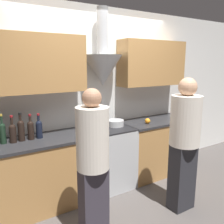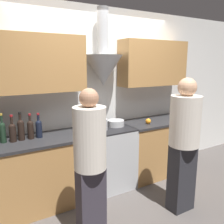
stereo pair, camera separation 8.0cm
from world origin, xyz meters
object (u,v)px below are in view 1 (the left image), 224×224
wine_bottle_5 (3,132)px  person_foreground_left (93,162)px  stock_pot (100,124)px  wine_bottle_6 (13,132)px  wine_bottle_7 (21,129)px  mixing_bowl (115,123)px  wine_bottle_8 (31,129)px  wine_bottle_9 (39,128)px  orange_fruit (148,121)px  person_foreground_right (184,140)px  stove_range (108,157)px

wine_bottle_5 → person_foreground_left: person_foreground_left is taller
stock_pot → wine_bottle_5: bearing=176.0°
wine_bottle_6 → person_foreground_left: size_ratio=0.20×
wine_bottle_7 → mixing_bowl: 1.32m
wine_bottle_8 → mixing_bowl: size_ratio=1.28×
wine_bottle_7 → wine_bottle_8: (0.11, -0.01, -0.01)m
wine_bottle_7 → wine_bottle_5: bearing=178.0°
wine_bottle_9 → orange_fruit: wine_bottle_9 is taller
wine_bottle_6 → person_foreground_right: 2.03m
stove_range → orange_fruit: size_ratio=10.81×
person_foreground_right → stove_range: bearing=117.4°
person_foreground_right → wine_bottle_7: bearing=148.8°
person_foreground_right → orange_fruit: bearing=80.6°
stove_range → wine_bottle_9: wine_bottle_9 is taller
wine_bottle_9 → mixing_bowl: bearing=-0.7°
wine_bottle_9 → person_foreground_right: (1.46, -1.01, -0.12)m
stove_range → person_foreground_left: person_foreground_left is taller
wine_bottle_7 → wine_bottle_6: bearing=-170.1°
person_foreground_left → wine_bottle_9: bearing=104.8°
stove_range → wine_bottle_8: wine_bottle_8 is taller
stove_range → stock_pot: (-0.15, -0.02, 0.52)m
wine_bottle_6 → wine_bottle_7: bearing=9.9°
stove_range → orange_fruit: orange_fruit is taller
orange_fruit → mixing_bowl: bearing=163.7°
wine_bottle_5 → wine_bottle_9: wine_bottle_5 is taller
wine_bottle_5 → mixing_bowl: bearing=-0.9°
stove_range → wine_bottle_6: size_ratio=2.76×
person_foreground_right → stock_pot: bearing=124.6°
wine_bottle_6 → wine_bottle_9: bearing=2.5°
person_foreground_left → person_foreground_right: size_ratio=0.96×
orange_fruit → person_foreground_right: bearing=-99.4°
wine_bottle_7 → person_foreground_right: size_ratio=0.21×
wine_bottle_8 → person_foreground_left: size_ratio=0.20×
mixing_bowl → person_foreground_left: size_ratio=0.15×
person_foreground_left → mixing_bowl: bearing=47.6°
wine_bottle_5 → mixing_bowl: size_ratio=1.41×
wine_bottle_8 → mixing_bowl: bearing=-0.5°
wine_bottle_6 → stove_range: bearing=-1.7°
wine_bottle_8 → stock_pot: wine_bottle_8 is taller
wine_bottle_5 → wine_bottle_8: bearing=-2.6°
wine_bottle_8 → wine_bottle_9: bearing=1.9°
wine_bottle_5 → wine_bottle_7: 0.20m
stove_range → stock_pot: stock_pot is taller
orange_fruit → wine_bottle_8: bearing=174.8°
orange_fruit → stove_range: bearing=170.5°
stove_range → wine_bottle_8: 1.21m
stock_pot → orange_fruit: bearing=-6.0°
wine_bottle_8 → orange_fruit: wine_bottle_8 is taller
wine_bottle_8 → person_foreground_left: bearing=-69.7°
wine_bottle_7 → orange_fruit: wine_bottle_7 is taller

